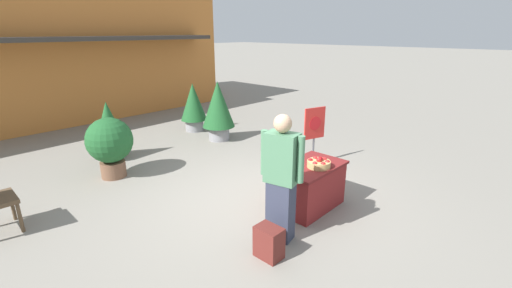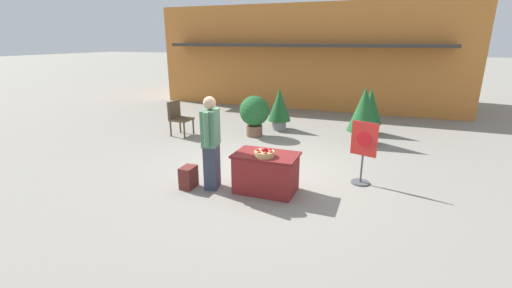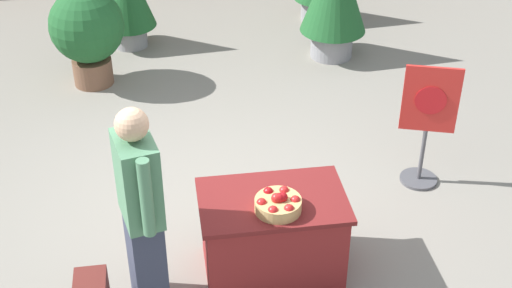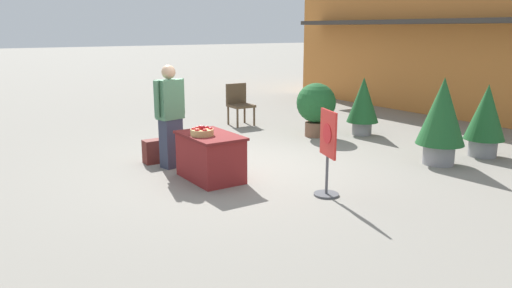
% 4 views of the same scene
% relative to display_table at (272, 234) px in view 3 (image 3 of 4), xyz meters
% --- Properties ---
extents(ground_plane, '(120.00, 120.00, 0.00)m').
position_rel_display_table_xyz_m(ground_plane, '(-0.38, 0.73, -0.37)').
color(ground_plane, gray).
extents(display_table, '(1.16, 0.73, 0.73)m').
position_rel_display_table_xyz_m(display_table, '(0.00, 0.00, 0.00)').
color(display_table, maroon).
rests_on(display_table, ground_plane).
extents(apple_basket, '(0.36, 0.36, 0.16)m').
position_rel_display_table_xyz_m(apple_basket, '(0.02, -0.15, 0.43)').
color(apple_basket, tan).
rests_on(apple_basket, display_table).
extents(person_visitor, '(0.34, 0.60, 1.75)m').
position_rel_display_table_xyz_m(person_visitor, '(-1.00, -0.22, 0.53)').
color(person_visitor, '#33384C').
rests_on(person_visitor, ground_plane).
extents(poster_board, '(0.49, 0.36, 1.24)m').
position_rel_display_table_xyz_m(poster_board, '(1.62, 1.00, 0.28)').
color(poster_board, '#4C4C51').
rests_on(poster_board, ground_plane).
extents(potted_plant_far_left, '(0.87, 0.87, 1.18)m').
position_rel_display_table_xyz_m(potted_plant_far_left, '(-1.59, 3.49, 0.33)').
color(potted_plant_far_left, brown).
rests_on(potted_plant_far_left, ground_plane).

